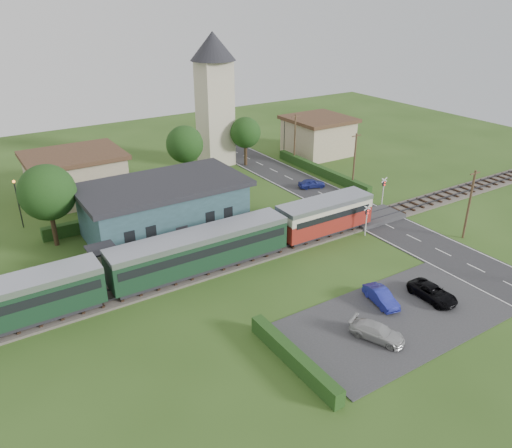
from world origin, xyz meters
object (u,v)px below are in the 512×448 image
crossing_signal_near (367,216)px  car_on_road (312,183)px  equipment_hut (103,261)px  car_park_dark (433,293)px  car_park_blue (381,297)px  pedestrian_far (147,255)px  station_building (164,207)px  train (166,259)px  house_west (76,176)px  pedestrian_near (256,228)px  house_east (318,135)px  car_park_silver (377,332)px  church_tower (214,90)px  crossing_signal_far (384,187)px

crossing_signal_near → car_on_road: (3.82, 13.38, -1.53)m
equipment_hut → car_park_dark: size_ratio=0.63×
car_park_blue → crossing_signal_near: bearing=63.1°
car_park_dark → pedestrian_far: 23.78m
station_building → crossing_signal_near: station_building is taller
train → house_west: (-1.28, 23.00, 0.61)m
pedestrian_near → house_east: bearing=-141.8°
equipment_hut → crossing_signal_near: crossing_signal_near is taller
equipment_hut → car_park_silver: bearing=-53.4°
station_building → pedestrian_near: (6.65, -6.50, -1.36)m
train → car_park_blue: (12.60, -11.94, -1.51)m
crossing_signal_near → car_park_silver: 16.72m
crossing_signal_near → car_park_blue: bearing=-128.2°
house_east → car_park_blue: bearing=-121.9°
house_east → pedestrian_far: 39.31m
car_on_road → crossing_signal_near: bearing=-178.2°
crossing_signal_near → car_park_silver: (-10.93, -12.55, -1.50)m
church_tower → crossing_signal_far: (8.60, -23.61, -8.08)m
car_park_dark → pedestrian_far: size_ratio=2.08×
station_building → car_park_silver: 24.66m
church_tower → crossing_signal_far: 26.39m
house_west → car_park_silver: house_west is taller
car_park_silver → pedestrian_near: (1.18, 17.45, 0.69)m
equipment_hut → church_tower: church_tower is taller
car_park_blue → car_on_road: bearing=75.1°
equipment_hut → pedestrian_near: equipment_hut is taller
crossing_signal_far → pedestrian_near: (-16.95, 0.10, -0.81)m
car_park_silver → crossing_signal_near: bearing=25.5°
crossing_signal_far → pedestrian_far: (-27.91, 0.46, -0.71)m
house_east → car_on_road: bearing=-131.6°
car_park_silver → pedestrian_near: 17.51m
church_tower → car_park_blue: size_ratio=4.97×
church_tower → car_park_dark: 40.89m
house_west → pedestrian_far: bearing=-88.0°
station_building → house_east: 32.70m
station_building → car_park_silver: size_ratio=4.12×
crossing_signal_near → pedestrian_near: bearing=153.3°
crossing_signal_far → car_park_dark: (-10.85, -16.08, -1.50)m
house_west → pedestrian_near: 23.63m
house_east → crossing_signal_far: 20.64m
house_west → car_park_dark: 40.82m
car_park_blue → house_west: bearing=123.0°
house_east → car_park_silver: 44.42m
equipment_hut → train: train is taller
equipment_hut → station_building: (8.00, 5.79, 0.95)m
train → car_park_silver: 17.62m
car_on_road → pedestrian_far: (-24.53, -8.12, 0.82)m
station_building → car_on_road: size_ratio=4.85×
train → pedestrian_far: size_ratio=22.07×
house_west → pedestrian_far: house_west is taller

